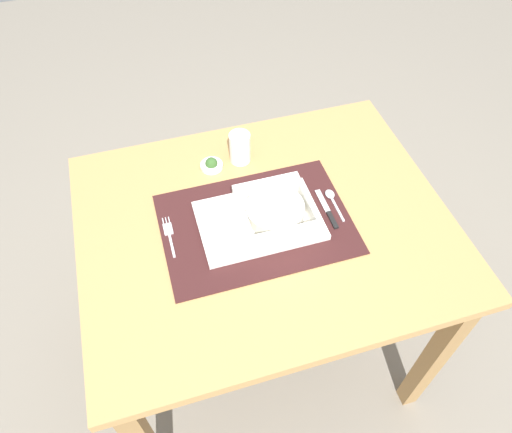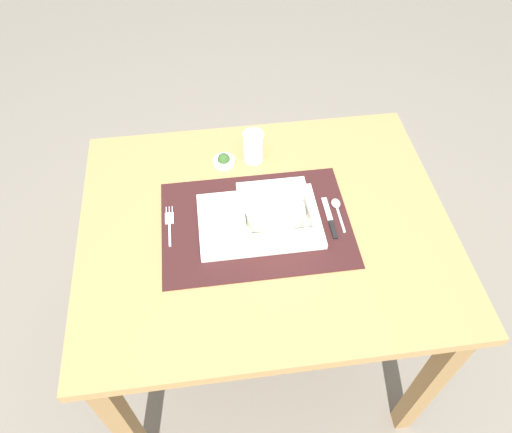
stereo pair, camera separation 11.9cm
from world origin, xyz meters
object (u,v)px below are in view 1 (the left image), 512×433
Objects in this scene: drinking_glass at (239,149)px; fork at (169,234)px; spoon at (331,197)px; dining_table at (264,245)px; porridge_bowl at (275,212)px; butter_knife at (328,211)px; condiment_saucer at (212,165)px.

fork is at bearing -138.80° from drinking_glass.
spoon reaches higher than fork.
dining_table is at bearing -176.36° from spoon.
porridge_bowl is at bearing -23.58° from dining_table.
drinking_glass is at bearing 126.67° from butter_knife.
dining_table is at bearing -89.14° from drinking_glass.
drinking_glass is (-0.19, 0.21, 0.03)m from spoon.
fork is 0.43m from spoon.
drinking_glass reaches higher than fork.
drinking_glass reaches higher than butter_knife.
dining_table is 5.40× the size of porridge_bowl.
fork is 0.95× the size of butter_knife.
drinking_glass is (0.24, 0.21, 0.04)m from fork.
fork is (-0.24, 0.03, 0.11)m from dining_table.
butter_knife is (0.14, -0.01, -0.04)m from porridge_bowl.
fork is at bearing 173.28° from dining_table.
fork is (-0.26, 0.04, -0.04)m from porridge_bowl.
fork is 0.41m from butter_knife.
spoon is 1.21× the size of drinking_glass.
condiment_saucer is at bearing 56.54° from fork.
porridge_bowl is 1.58× the size of spoon.
dining_table is 15.01× the size of condiment_saucer.
condiment_saucer reaches higher than fork.
dining_table is 7.00× the size of butter_knife.
dining_table is 0.15m from porridge_bowl.
fork is at bearing 171.77° from porridge_bowl.
drinking_glass is at bearing 45.53° from fork.
butter_knife is 1.47× the size of drinking_glass.
drinking_glass is at bearing 128.98° from spoon.
porridge_bowl is 1.37× the size of fork.
dining_table is 0.22m from spoon.
condiment_saucer is at bearing 138.48° from butter_knife.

